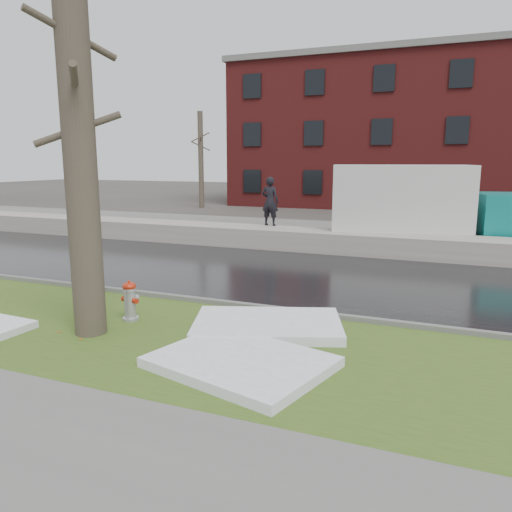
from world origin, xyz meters
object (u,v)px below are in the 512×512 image
at_px(worker, 270,201).
at_px(tree, 78,134).
at_px(fire_hydrant, 130,299).
at_px(box_truck, 428,206).

bearing_deg(worker, tree, 95.08).
relative_size(fire_hydrant, box_truck, 0.09).
xyz_separation_m(fire_hydrant, tree, (-0.23, -0.92, 3.22)).
height_order(fire_hydrant, box_truck, box_truck).
height_order(tree, worker, tree).
xyz_separation_m(tree, box_truck, (5.20, 11.92, -2.07)).
relative_size(fire_hydrant, worker, 0.44).
height_order(fire_hydrant, tree, tree).
distance_m(fire_hydrant, tree, 3.36).
height_order(tree, box_truck, tree).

